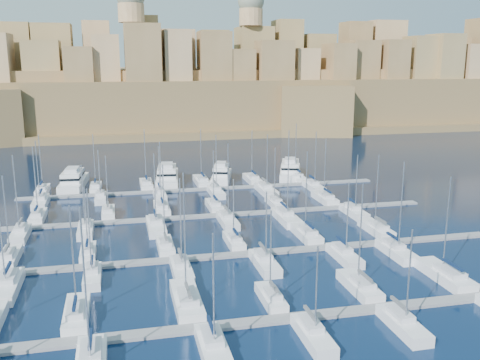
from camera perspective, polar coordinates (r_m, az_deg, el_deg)
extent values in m
plane|color=black|center=(96.13, -0.69, -5.51)|extent=(600.00, 600.00, 0.00)
cube|color=slate|center=(65.72, 5.86, -14.40)|extent=(84.00, 2.00, 0.40)
cube|color=slate|center=(85.05, 1.05, -7.85)|extent=(84.00, 2.00, 0.40)
cube|color=slate|center=(105.42, -1.85, -3.74)|extent=(84.00, 2.00, 0.40)
cube|color=slate|center=(126.35, -3.79, -0.98)|extent=(84.00, 2.00, 0.40)
cube|color=white|center=(67.97, -17.01, -13.65)|extent=(2.83, 9.42, 1.67)
cube|color=silver|center=(66.61, -17.13, -13.09)|extent=(1.98, 4.24, 0.70)
cylinder|color=#9EA0A8|center=(65.64, -17.39, -7.90)|extent=(0.18, 0.18, 12.50)
cube|color=#0B1C3B|center=(65.74, -17.22, -12.44)|extent=(0.35, 3.77, 0.35)
cube|color=white|center=(68.71, -5.71, -12.79)|extent=(3.23, 10.77, 1.74)
cube|color=silver|center=(67.22, -5.61, -12.24)|extent=(2.26, 4.85, 0.70)
cylinder|color=#9EA0A8|center=(65.98, -5.93, -5.82)|extent=(0.18, 0.18, 15.49)
cube|color=#595B60|center=(66.30, -5.56, -11.61)|extent=(0.35, 4.31, 0.35)
cube|color=white|center=(69.35, 3.31, -12.56)|extent=(2.34, 7.79, 1.59)
cube|color=silver|center=(68.19, 3.51, -11.96)|extent=(1.64, 3.51, 0.70)
cylinder|color=#9EA0A8|center=(67.30, 3.29, -7.67)|extent=(0.18, 0.18, 10.74)
cube|color=#595B60|center=(67.42, 3.62, -11.28)|extent=(0.35, 3.12, 0.35)
cube|color=white|center=(74.15, 12.61, -11.09)|extent=(2.78, 9.27, 1.66)
cube|color=silver|center=(72.92, 12.97, -10.52)|extent=(1.95, 4.17, 0.70)
cylinder|color=#9EA0A8|center=(71.90, 12.74, -5.52)|extent=(0.18, 0.18, 13.19)
cube|color=#595B60|center=(72.13, 13.17, -9.89)|extent=(0.35, 3.71, 0.35)
cube|color=white|center=(81.00, 20.98, -9.53)|extent=(3.22, 10.73, 1.74)
cube|color=silver|center=(79.75, 21.47, -8.99)|extent=(2.25, 4.83, 0.70)
cylinder|color=#9EA0A8|center=(79.00, 21.19, -4.36)|extent=(0.18, 0.18, 13.21)
cube|color=#0B1C3B|center=(78.97, 21.76, -8.41)|extent=(0.35, 4.29, 0.35)
cube|color=silver|center=(57.82, -15.63, -17.15)|extent=(2.08, 4.46, 0.70)
cylinder|color=#9EA0A8|center=(53.19, -16.18, -10.94)|extent=(0.18, 0.18, 15.61)
cube|color=#0B1C3B|center=(57.75, -15.67, -16.00)|extent=(0.35, 3.96, 0.35)
cube|color=white|center=(58.36, -2.84, -17.72)|extent=(2.79, 9.29, 1.66)
cube|color=silver|center=(58.57, -3.02, -16.28)|extent=(1.95, 4.18, 0.70)
cylinder|color=#9EA0A8|center=(54.77, -2.84, -11.73)|extent=(0.18, 0.18, 12.14)
cube|color=#0B1C3B|center=(58.47, -3.12, -15.16)|extent=(0.35, 3.71, 0.35)
cube|color=white|center=(61.36, 7.83, -16.23)|extent=(2.54, 8.47, 1.62)
cube|color=silver|center=(61.50, 7.58, -14.92)|extent=(1.78, 3.81, 0.70)
cylinder|color=#9EA0A8|center=(58.46, 8.16, -11.53)|extent=(0.18, 0.18, 9.77)
cube|color=#595B60|center=(61.38, 7.47, -13.87)|extent=(0.35, 3.39, 0.35)
cube|color=white|center=(65.59, 17.02, -14.68)|extent=(2.58, 8.59, 1.63)
cube|color=silver|center=(65.74, 16.71, -13.46)|extent=(1.80, 3.86, 0.70)
cylinder|color=#9EA0A8|center=(62.69, 17.59, -9.78)|extent=(0.18, 0.18, 10.80)
cube|color=#595B60|center=(65.63, 16.58, -12.48)|extent=(0.35, 3.44, 0.35)
cube|color=white|center=(89.35, -23.36, -7.69)|extent=(2.62, 8.74, 1.64)
cube|color=silver|center=(88.16, -23.52, -7.17)|extent=(1.84, 3.93, 0.70)
cylinder|color=#9EA0A8|center=(87.74, -23.70, -3.40)|extent=(0.18, 0.18, 12.00)
cube|color=#595B60|center=(87.42, -23.63, -6.61)|extent=(0.35, 3.50, 0.35)
cube|color=white|center=(87.41, -15.89, -7.57)|extent=(2.31, 7.70, 1.59)
cube|color=silver|center=(86.30, -15.96, -7.03)|extent=(1.62, 3.47, 0.70)
cylinder|color=#9EA0A8|center=(86.02, -16.11, -3.91)|extent=(0.18, 0.18, 9.82)
cube|color=#0B1C3B|center=(85.60, -16.01, -6.46)|extent=(0.35, 3.08, 0.35)
cube|color=white|center=(87.74, -7.97, -7.10)|extent=(2.47, 8.25, 1.61)
cube|color=silver|center=(86.58, -7.94, -6.56)|extent=(1.73, 3.71, 0.70)
cylinder|color=#9EA0A8|center=(85.99, -8.14, -2.51)|extent=(0.18, 0.18, 12.71)
cube|color=#595B60|center=(85.86, -7.94, -5.99)|extent=(0.35, 3.30, 0.35)
cube|color=white|center=(89.18, -0.64, -6.65)|extent=(2.38, 7.94, 1.60)
cube|color=silver|center=(88.07, -0.53, -6.11)|extent=(1.67, 3.57, 0.70)
cylinder|color=#9EA0A8|center=(87.82, -0.70, -3.04)|extent=(0.18, 0.18, 9.84)
cube|color=#0B1C3B|center=(87.37, -0.47, -5.54)|extent=(0.35, 3.18, 0.35)
cube|color=white|center=(93.39, 7.06, -5.81)|extent=(2.89, 9.64, 1.68)
cube|color=silver|center=(92.16, 7.28, -5.30)|extent=(2.02, 4.34, 0.70)
cylinder|color=#9EA0A8|center=(91.69, 7.08, -1.17)|extent=(0.18, 0.18, 13.67)
cube|color=#0B1C3B|center=(91.41, 7.40, -4.76)|extent=(0.35, 3.86, 0.35)
cube|color=white|center=(98.42, 14.29, -5.15)|extent=(2.83, 9.44, 1.67)
cube|color=silver|center=(97.27, 14.58, -4.65)|extent=(1.98, 4.25, 0.70)
cylinder|color=#9EA0A8|center=(96.92, 14.40, -1.05)|extent=(0.18, 0.18, 12.60)
cube|color=#595B60|center=(96.57, 14.75, -4.13)|extent=(0.35, 3.78, 0.35)
cube|color=white|center=(78.47, -23.59, -10.51)|extent=(3.09, 10.30, 1.72)
cube|color=silver|center=(78.96, -23.54, -9.41)|extent=(2.16, 4.64, 0.70)
cylinder|color=#9EA0A8|center=(75.66, -24.12, -5.84)|extent=(0.18, 0.18, 12.05)
cube|color=#0B1C3B|center=(79.06, -23.54, -8.56)|extent=(0.35, 4.12, 0.35)
cube|color=white|center=(78.19, -15.46, -10.00)|extent=(2.39, 7.95, 1.60)
cube|color=silver|center=(78.51, -15.49, -9.00)|extent=(1.67, 3.58, 0.70)
cylinder|color=#9EA0A8|center=(75.50, -15.78, -5.33)|extent=(0.18, 0.18, 12.03)
cube|color=#0B1C3B|center=(78.50, -15.52, -8.18)|extent=(0.35, 3.18, 0.35)
cube|color=white|center=(78.02, -6.26, -9.62)|extent=(2.67, 8.91, 1.65)
cube|color=silver|center=(78.41, -6.36, -8.58)|extent=(1.87, 4.01, 0.70)
cylinder|color=#9EA0A8|center=(75.14, -6.35, -4.61)|extent=(0.18, 0.18, 12.91)
cube|color=#595B60|center=(78.45, -6.41, -7.75)|extent=(0.35, 3.56, 0.35)
cube|color=white|center=(80.11, 2.68, -8.94)|extent=(2.75, 9.18, 1.66)
cube|color=silver|center=(80.51, 2.51, -7.93)|extent=(1.93, 4.13, 0.70)
cylinder|color=#9EA0A8|center=(77.67, 2.81, -4.94)|extent=(0.18, 0.18, 10.37)
cube|color=#595B60|center=(80.56, 2.43, -7.11)|extent=(0.35, 3.67, 0.35)
cube|color=white|center=(84.35, 11.08, -8.04)|extent=(2.68, 8.92, 1.65)
cube|color=silver|center=(84.71, 10.87, -7.09)|extent=(1.87, 4.01, 0.70)
cylinder|color=#9EA0A8|center=(81.96, 11.40, -4.00)|extent=(0.18, 0.18, 11.00)
cube|color=#0B1C3B|center=(84.75, 10.78, -6.33)|extent=(0.35, 3.57, 0.35)
cube|color=white|center=(87.95, 16.35, -7.44)|extent=(2.79, 9.30, 1.66)
cube|color=silver|center=(88.32, 16.11, -6.53)|extent=(1.95, 4.18, 0.70)
cylinder|color=#9EA0A8|center=(85.28, 16.83, -2.68)|extent=(0.18, 0.18, 13.74)
cube|color=#0B1C3B|center=(88.38, 16.00, -5.79)|extent=(0.35, 3.72, 0.35)
cube|color=white|center=(109.75, -20.74, -3.75)|extent=(2.58, 8.60, 1.63)
cube|color=silver|center=(108.62, -20.85, -3.29)|extent=(1.81, 3.87, 0.70)
cylinder|color=#9EA0A8|center=(108.44, -21.01, -0.01)|extent=(0.18, 0.18, 12.84)
cube|color=#0B1C3B|center=(107.94, -20.92, -2.81)|extent=(0.35, 3.44, 0.35)
cube|color=white|center=(108.45, -13.86, -3.48)|extent=(2.45, 8.17, 1.61)
cube|color=silver|center=(107.35, -13.90, -3.01)|extent=(1.71, 3.67, 0.70)
cylinder|color=#9EA0A8|center=(107.33, -14.03, -0.26)|extent=(0.18, 0.18, 10.70)
cube|color=#595B60|center=(106.68, -13.93, -2.52)|extent=(0.35, 3.27, 0.35)
cube|color=white|center=(109.26, -8.34, -3.10)|extent=(2.80, 9.34, 1.67)
cube|color=silver|center=(108.05, -8.31, -2.63)|extent=(1.96, 4.20, 0.70)
cylinder|color=#9EA0A8|center=(107.98, -8.48, 0.68)|extent=(0.18, 0.18, 12.88)
cube|color=#0B1C3B|center=(107.33, -8.31, -2.15)|extent=(0.35, 3.74, 0.35)
cube|color=white|center=(110.19, -2.76, -2.85)|extent=(2.56, 8.54, 1.63)
cube|color=silver|center=(109.07, -2.69, -2.38)|extent=(1.79, 3.84, 0.70)
cylinder|color=#9EA0A8|center=(109.09, -2.84, 0.36)|extent=(0.18, 0.18, 10.84)
cube|color=#0B1C3B|center=(108.39, -2.66, -1.90)|extent=(0.35, 3.42, 0.35)
cube|color=white|center=(112.78, 3.74, -2.51)|extent=(2.36, 7.86, 1.59)
cube|color=silver|center=(111.76, 3.87, -2.04)|extent=(1.65, 3.54, 0.70)
cylinder|color=#9EA0A8|center=(111.66, 3.73, 0.67)|extent=(0.18, 0.18, 11.03)
cube|color=#595B60|center=(111.13, 3.93, -1.57)|extent=(0.35, 3.14, 0.35)
cube|color=white|center=(117.27, 9.03, -2.02)|extent=(2.86, 9.55, 1.68)
cube|color=silver|center=(116.12, 9.22, -1.57)|extent=(2.00, 4.30, 0.70)
cylinder|color=#9EA0A8|center=(116.15, 9.06, 1.37)|extent=(0.18, 0.18, 12.27)
cube|color=#0B1C3B|center=(115.44, 9.33, -1.12)|extent=(0.35, 3.82, 0.35)
cube|color=white|center=(99.88, -22.39, -5.48)|extent=(2.63, 8.76, 1.64)
cube|color=silver|center=(100.37, -22.36, -4.70)|extent=(1.84, 3.94, 0.70)
cylinder|color=#9EA0A8|center=(97.51, -22.79, -1.38)|extent=(0.18, 0.18, 13.30)
cube|color=#595B60|center=(100.49, -22.38, -4.05)|extent=(0.35, 3.50, 0.35)
cube|color=white|center=(98.64, -16.14, -5.24)|extent=(2.60, 8.67, 1.63)
cube|color=silver|center=(99.12, -16.16, -4.44)|extent=(1.82, 3.90, 0.70)
cylinder|color=#9EA0A8|center=(96.49, -16.39, -1.69)|extent=(0.18, 0.18, 11.18)
cube|color=#595B60|center=(99.24, -16.19, -3.79)|extent=(0.35, 3.47, 0.35)
cube|color=white|center=(97.83, -8.94, -5.00)|extent=(3.08, 10.27, 1.71)
cube|color=silver|center=(98.46, -9.01, -4.15)|extent=(2.16, 4.62, 0.70)
cylinder|color=#9EA0A8|center=(95.40, -9.07, -0.95)|extent=(0.18, 0.18, 12.75)
cube|color=#0B1C3B|center=(98.65, -9.05, -3.48)|extent=(0.35, 4.11, 0.35)
cube|color=white|center=(100.00, -1.31, -4.46)|extent=(2.79, 9.29, 1.66)
cube|color=silver|center=(100.53, -1.42, -3.67)|extent=(1.95, 4.18, 0.70)
cylinder|color=#9EA0A8|center=(97.53, -1.28, -0.15)|extent=(0.18, 0.18, 13.98)
cube|color=#595B60|center=(100.68, -1.48, -3.02)|extent=(0.35, 3.72, 0.35)
cube|color=white|center=(102.20, 4.97, -4.11)|extent=(3.15, 10.50, 1.73)
cube|color=silver|center=(102.82, 4.80, -3.30)|extent=(2.21, 4.73, 0.70)
cylinder|color=#9EA0A8|center=(99.51, 5.16, 0.72)|extent=(0.18, 0.18, 16.07)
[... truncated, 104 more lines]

